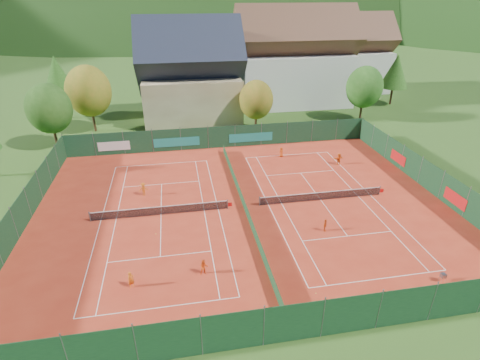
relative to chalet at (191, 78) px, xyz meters
name	(u,v)px	position (x,y,z in m)	size (l,w,h in m)	color
ground	(244,207)	(3.00, -30.00, -6.64)	(600.00, 600.00, 0.00)	#2A4F18
clay_pad	(244,207)	(3.00, -30.00, -6.62)	(40.00, 32.00, 0.01)	#B02D1A
court_markings_left	(161,215)	(-5.00, -30.00, -6.61)	(11.03, 23.83, 0.00)	white
court_markings_right	(321,200)	(11.00, -30.00, -6.61)	(11.03, 23.83, 0.00)	white
tennis_net_left	(162,210)	(-4.85, -30.00, -6.12)	(13.30, 0.10, 1.02)	#59595B
tennis_net_right	(323,195)	(11.15, -30.00, -6.12)	(13.30, 0.10, 1.02)	#59595B
court_divider	(244,203)	(3.00, -30.00, -6.12)	(0.03, 28.80, 1.00)	#15391D
fence_north	(218,137)	(2.54, -14.01, -5.16)	(40.00, 0.10, 3.00)	#163D23
fence_south	(294,323)	(3.00, -46.00, -5.12)	(40.00, 0.04, 3.00)	#153B1E
fence_west	(21,213)	(-17.00, -30.00, -5.12)	(0.04, 32.00, 3.00)	#14391E
fence_east	(430,177)	(23.00, -29.95, -5.14)	(0.09, 32.00, 3.00)	#12321A
chalet	(191,78)	(0.00, 0.00, 0.00)	(16.20, 12.00, 16.00)	beige
hotel_block_a	(294,63)	(19.00, 6.00, 0.76)	(21.60, 11.00, 17.25)	silver
hotel_block_b	(347,58)	(33.00, 14.00, -0.01)	(17.28, 10.00, 15.50)	silver
tree_west_front	(49,109)	(-19.00, -10.00, -1.23)	(5.72, 5.72, 8.69)	#462C19
tree_west_mid	(88,91)	(-15.00, -4.00, -0.56)	(6.44, 6.44, 9.78)	#412A17
tree_west_back	(57,77)	(-21.00, 4.00, 0.11)	(5.60, 5.60, 10.00)	#4A2F1A
tree_center	(256,100)	(9.00, -8.00, -1.91)	(5.01, 5.01, 7.60)	#422617
tree_east_front	(364,87)	(27.00, -6.00, -1.23)	(5.72, 5.72, 8.69)	#432B18
tree_east_mid	(396,71)	(37.00, 2.00, -0.56)	(5.04, 5.04, 9.00)	#462A19
tree_east_back	(337,61)	(29.00, 10.00, 0.12)	(7.15, 7.15, 10.86)	#4B2B1A
mountain_backdrop	(222,84)	(31.54, 203.48, -46.26)	(820.00, 530.00, 242.00)	black
ball_hopper	(443,275)	(15.36, -42.93, -6.07)	(0.34, 0.34, 0.80)	slate
loose_ball_0	(156,234)	(-5.42, -33.15, -6.59)	(0.07, 0.07, 0.07)	#CCD833
loose_ball_1	(316,293)	(5.83, -42.49, -6.59)	(0.07, 0.07, 0.07)	#CCD833
loose_ball_2	(273,178)	(7.45, -24.40, -6.59)	(0.07, 0.07, 0.07)	#CCD833
player_left_near	(131,280)	(-6.96, -39.49, -5.97)	(0.47, 0.31, 1.30)	orange
player_left_mid	(204,267)	(-1.72, -39.05, -5.98)	(0.62, 0.49, 1.28)	#ED4E15
player_left_far	(144,189)	(-6.76, -25.79, -5.91)	(0.92, 0.53, 1.43)	#D25A12
player_right_near	(325,225)	(9.31, -35.28, -6.03)	(0.70, 0.29, 1.20)	#C94111
player_right_far_a	(281,152)	(10.06, -18.52, -5.97)	(0.64, 0.41, 1.30)	#CE4412
player_right_far_b	(339,159)	(16.31, -22.07, -5.89)	(1.36, 0.43, 1.47)	#E35814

